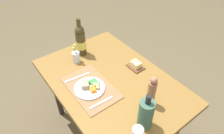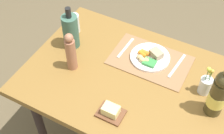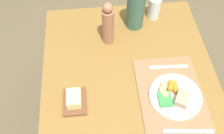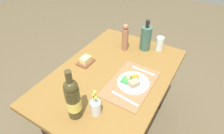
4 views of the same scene
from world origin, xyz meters
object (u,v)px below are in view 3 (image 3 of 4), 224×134
Objects in this scene: fork at (188,131)px; butter_dish at (74,100)px; dinner_plate at (175,96)px; knife at (168,67)px; pepper_mill at (108,24)px; cooler_bottle at (136,9)px; dining_table at (132,106)px; water_tumbler at (154,9)px.

fork is 1.55× the size of butter_dish.
butter_dish is at bearing 87.25° from dinner_plate.
fork and knife have the same top height.
pepper_mill is 1.86× the size of butter_dish.
pepper_mill is 0.90× the size of cooler_bottle.
knife is 0.68× the size of cooler_bottle.
knife is (0.31, 0.01, 0.00)m from fork.
dining_table is 5.25× the size of dinner_plate.
knife is (0.16, -0.01, -0.01)m from dinner_plate.
dinner_plate is 1.24× the size of knife.
dining_table is 0.48m from cooler_bottle.
dinner_plate is 1.86× the size of water_tumbler.
dining_table is 4.40× the size of cooler_bottle.
knife is 1.50× the size of water_tumbler.
butter_dish is (0.01, 0.25, 0.10)m from dining_table.
dinner_plate reaches higher than butter_dish.
fork is at bearing -131.35° from dining_table.
butter_dish reaches higher than fork.
dining_table is at bearing 130.28° from knife.
water_tumbler is (0.15, -0.26, -0.06)m from pepper_mill.
fork is 0.31m from knife.
dining_table is 0.27m from fork.
knife is at bearing 7.55° from fork.
pepper_mill is at bearing 123.68° from cooler_bottle.
water_tumbler is (0.50, -0.00, 0.03)m from dinner_plate.
water_tumbler is 0.14m from cooler_bottle.
cooler_bottle is (0.10, -0.15, -0.01)m from pepper_mill.
butter_dish is (0.02, 0.43, 0.00)m from dinner_plate.
butter_dish is 0.55m from cooler_bottle.
dining_table is 4.89× the size of pepper_mill.
cooler_bottle is at bearing 17.76° from fork.
cooler_bottle reaches higher than butter_dish.
pepper_mill reaches higher than butter_dish.
knife is at bearing -178.93° from water_tumbler.
dinner_plate is 0.93× the size of pepper_mill.
dinner_plate is at bearing -94.90° from dining_table.
water_tumbler is at bearing 7.35° from fork.
dinner_plate is at bearing 13.03° from fork.
butter_dish reaches higher than knife.
cooler_bottle is (0.44, -0.07, 0.19)m from dining_table.
fork is 0.83× the size of pepper_mill.
dinner_plate is 0.16m from knife.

